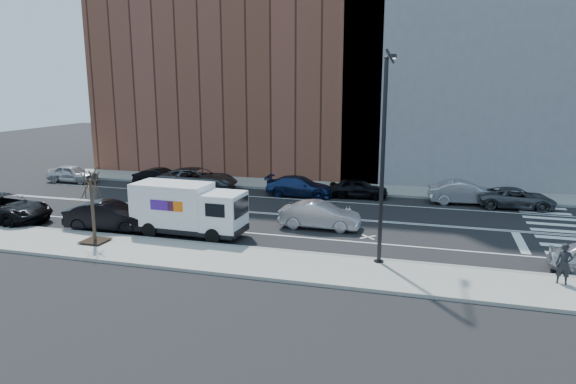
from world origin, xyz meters
The scene contains 23 objects.
ground centered at (0.00, 0.00, 0.00)m, with size 120.00×120.00×0.00m, color black.
sidewalk_near centered at (0.00, -8.80, 0.07)m, with size 44.00×3.60×0.15m, color gray.
sidewalk_far centered at (0.00, 8.80, 0.07)m, with size 44.00×3.60×0.15m, color gray.
curb_near centered at (0.00, -7.00, 0.08)m, with size 44.00×0.25×0.17m, color gray.
curb_far centered at (0.00, 7.00, 0.08)m, with size 44.00×0.25×0.17m, color gray.
crosswalk centered at (16.00, 0.00, 0.00)m, with size 3.00×14.00×0.01m, color white, non-canonical shape.
road_markings centered at (0.00, 0.00, 0.00)m, with size 40.00×8.60×0.01m, color white, non-canonical shape.
bldg_brick centered at (-8.00, 15.60, 11.00)m, with size 26.00×10.00×22.00m, color brown.
bldg_concrete centered at (12.00, 15.60, 13.00)m, with size 20.00×10.00×26.00m, color slate.
streetlight centered at (7.00, -6.91, 5.08)m, with size 0.44×4.02×9.34m.
street_tree centered at (-7.00, -8.40, 1.45)m, with size 1.20×1.20×3.75m.
fedex_van centered at (-3.25, -5.60, 1.46)m, with size 6.16×2.33×2.78m.
far_parked_a centered at (-19.20, 5.35, 0.71)m, with size 1.67×4.15×1.41m, color #AFB0B4.
far_parked_b centered at (-11.20, 5.58, 0.72)m, with size 1.52×4.35×1.43m, color black.
far_parked_c centered at (-8.00, 5.33, 0.84)m, with size 2.79×6.05×1.68m, color #464A4D.
far_parked_d centered at (0.00, 5.41, 0.71)m, with size 1.99×4.89×1.42m, color navy.
far_parked_e centered at (4.12, 5.98, 0.70)m, with size 1.64×4.09×1.39m, color black.
far_parked_f centered at (11.20, 6.10, 0.76)m, with size 1.62×4.63×1.53m, color #B0AFB4.
far_parked_g centered at (14.40, 5.78, 0.66)m, with size 2.20×4.76×1.32m, color #434549.
driving_sedan centered at (3.18, -2.35, 0.74)m, with size 1.56×4.48×1.48m, color #ADACB1.
near_parked_rear_a centered at (-7.85, -5.91, 0.80)m, with size 1.69×4.84×1.60m, color black.
near_parked_rear_b centered at (-14.91, -6.08, 0.81)m, with size 2.70×5.86×1.63m, color black.
pedestrian centered at (14.28, -7.96, 0.98)m, with size 0.60×0.40×1.66m, color black.
Camera 1 is at (9.08, -29.41, 7.98)m, focal length 32.00 mm.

